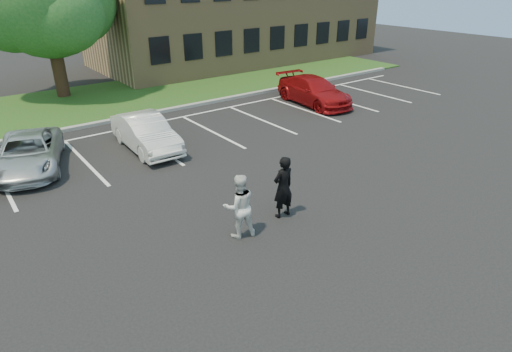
{
  "coord_description": "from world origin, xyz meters",
  "views": [
    {
      "loc": [
        -6.55,
        -7.67,
        6.42
      ],
      "look_at": [
        0.0,
        1.0,
        1.25
      ],
      "focal_mm": 30.0,
      "sensor_mm": 36.0,
      "label": 1
    }
  ],
  "objects_px": {
    "office_building": "(237,5)",
    "man_white_shirt": "(239,206)",
    "car_white_sedan": "(146,133)",
    "man_black_suit": "(283,187)",
    "car_red_compact": "(314,91)",
    "car_silver_minivan": "(29,153)"
  },
  "relations": [
    {
      "from": "office_building",
      "to": "man_white_shirt",
      "type": "relative_size",
      "value": 12.52
    },
    {
      "from": "office_building",
      "to": "car_red_compact",
      "type": "bearing_deg",
      "value": -108.19
    },
    {
      "from": "man_white_shirt",
      "to": "man_black_suit",
      "type": "bearing_deg",
      "value": -159.76
    },
    {
      "from": "office_building",
      "to": "man_black_suit",
      "type": "xyz_separation_m",
      "value": [
        -13.43,
        -21.51,
        -3.23
      ]
    },
    {
      "from": "man_black_suit",
      "to": "man_white_shirt",
      "type": "relative_size",
      "value": 1.04
    },
    {
      "from": "car_silver_minivan",
      "to": "car_white_sedan",
      "type": "distance_m",
      "value": 4.21
    },
    {
      "from": "office_building",
      "to": "car_red_compact",
      "type": "relative_size",
      "value": 4.58
    },
    {
      "from": "car_white_sedan",
      "to": "car_silver_minivan",
      "type": "bearing_deg",
      "value": 171.63
    },
    {
      "from": "car_white_sedan",
      "to": "car_red_compact",
      "type": "xyz_separation_m",
      "value": [
        9.95,
        0.75,
        0.02
      ]
    },
    {
      "from": "car_silver_minivan",
      "to": "car_red_compact",
      "type": "bearing_deg",
      "value": 17.83
    },
    {
      "from": "man_white_shirt",
      "to": "car_silver_minivan",
      "type": "xyz_separation_m",
      "value": [
        -3.51,
        8.1,
        -0.27
      ]
    },
    {
      "from": "man_black_suit",
      "to": "office_building",
      "type": "bearing_deg",
      "value": -122.42
    },
    {
      "from": "car_silver_minivan",
      "to": "man_black_suit",
      "type": "bearing_deg",
      "value": -39.78
    },
    {
      "from": "office_building",
      "to": "man_black_suit",
      "type": "relative_size",
      "value": 12.01
    },
    {
      "from": "car_silver_minivan",
      "to": "office_building",
      "type": "bearing_deg",
      "value": 53.85
    },
    {
      "from": "office_building",
      "to": "car_silver_minivan",
      "type": "relative_size",
      "value": 5.01
    },
    {
      "from": "man_white_shirt",
      "to": "car_silver_minivan",
      "type": "bearing_deg",
      "value": -49.45
    },
    {
      "from": "office_building",
      "to": "car_white_sedan",
      "type": "relative_size",
      "value": 5.36
    },
    {
      "from": "man_black_suit",
      "to": "car_white_sedan",
      "type": "distance_m",
      "value": 7.35
    },
    {
      "from": "car_silver_minivan",
      "to": "car_white_sedan",
      "type": "relative_size",
      "value": 1.07
    },
    {
      "from": "office_building",
      "to": "car_red_compact",
      "type": "distance_m",
      "value": 14.61
    },
    {
      "from": "man_black_suit",
      "to": "car_red_compact",
      "type": "bearing_deg",
      "value": -138.7
    }
  ]
}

